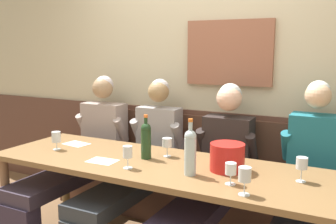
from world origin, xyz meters
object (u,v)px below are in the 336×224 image
(dining_table, at_px, (156,172))
(wine_glass_mid_left, at_px, (302,164))
(person_left_seat, at_px, (81,151))
(wine_glass_mid_right, at_px, (56,138))
(wine_bottle_clear_water, at_px, (146,139))
(person_center_right_seat, at_px, (138,162))
(person_center_left_seat, at_px, (307,183))
(person_right_seat, at_px, (213,172))
(wine_glass_near_bucket, at_px, (245,175))
(wall_bench, at_px, (195,191))
(wine_glass_center_rear, at_px, (231,170))
(wine_glass_right_end, at_px, (128,153))
(ice_bucket, at_px, (227,157))
(wine_glass_center_front, at_px, (167,143))
(wine_bottle_green_tall, at_px, (190,151))

(dining_table, bearing_deg, wine_glass_mid_left, 3.77)
(dining_table, bearing_deg, person_left_seat, 161.09)
(wine_glass_mid_right, bearing_deg, wine_bottle_clear_water, 8.93)
(person_center_right_seat, relative_size, person_center_left_seat, 0.97)
(person_left_seat, relative_size, person_right_seat, 1.00)
(person_center_right_seat, xyz_separation_m, wine_glass_mid_left, (1.34, -0.25, 0.25))
(person_right_seat, bearing_deg, person_left_seat, -179.84)
(person_right_seat, xyz_separation_m, wine_bottle_clear_water, (-0.43, -0.28, 0.27))
(person_left_seat, xyz_separation_m, wine_glass_near_bucket, (1.71, -0.64, 0.24))
(wall_bench, height_order, wine_glass_mid_right, wall_bench)
(wall_bench, bearing_deg, wine_glass_center_rear, -55.32)
(wine_bottle_clear_water, bearing_deg, person_right_seat, 33.48)
(person_center_right_seat, height_order, wine_glass_center_rear, person_center_right_seat)
(person_right_seat, relative_size, wine_glass_near_bucket, 7.93)
(person_center_left_seat, relative_size, wine_glass_right_end, 8.37)
(person_center_right_seat, distance_m, wine_glass_mid_right, 0.70)
(person_left_seat, height_order, wine_glass_near_bucket, person_left_seat)
(ice_bucket, bearing_deg, wine_glass_near_bucket, -58.55)
(wall_bench, xyz_separation_m, wine_glass_mid_right, (-0.89, -0.77, 0.56))
(wine_glass_near_bucket, bearing_deg, wine_glass_center_front, 147.07)
(wine_glass_center_rear, bearing_deg, person_right_seat, 120.44)
(person_right_seat, xyz_separation_m, wine_glass_center_front, (-0.31, -0.17, 0.22))
(wall_bench, xyz_separation_m, wine_glass_near_bucket, (0.74, -1.01, 0.58))
(person_left_seat, height_order, person_right_seat, person_left_seat)
(person_center_left_seat, distance_m, wine_bottle_green_tall, 0.87)
(dining_table, xyz_separation_m, wine_glass_near_bucket, (0.74, -0.30, 0.19))
(wine_glass_right_end, xyz_separation_m, wine_glass_near_bucket, (0.84, -0.10, 0.00))
(wine_bottle_green_tall, xyz_separation_m, wine_glass_near_bucket, (0.41, -0.17, -0.05))
(person_left_seat, relative_size, ice_bucket, 5.55)
(wall_bench, height_order, wine_glass_near_bucket, wall_bench)
(wine_bottle_clear_water, xyz_separation_m, wine_glass_mid_left, (1.10, 0.01, -0.03))
(wine_glass_mid_left, bearing_deg, dining_table, -176.23)
(wine_glass_mid_left, height_order, wine_glass_near_bucket, wine_glass_near_bucket)
(person_left_seat, bearing_deg, wine_glass_mid_right, -77.13)
(person_left_seat, bearing_deg, wine_glass_right_end, -31.79)
(wine_glass_mid_right, relative_size, wine_glass_center_rear, 1.10)
(ice_bucket, relative_size, wine_bottle_green_tall, 0.63)
(wine_glass_center_front, relative_size, wine_glass_center_rear, 1.06)
(dining_table, height_order, person_center_left_seat, person_center_left_seat)
(person_right_seat, distance_m, wine_glass_mid_left, 0.77)
(wine_glass_center_rear, bearing_deg, wine_bottle_green_tall, 170.48)
(wall_bench, relative_size, wine_glass_right_end, 17.92)
(wine_glass_mid_right, bearing_deg, person_right_seat, 18.62)
(wall_bench, distance_m, wine_glass_mid_right, 1.30)
(dining_table, xyz_separation_m, person_right_seat, (0.31, 0.34, -0.05))
(wine_bottle_green_tall, distance_m, wine_glass_mid_left, 0.69)
(wine_bottle_green_tall, distance_m, wine_glass_center_rear, 0.30)
(person_center_left_seat, height_order, wine_glass_center_rear, person_center_left_seat)
(person_left_seat, relative_size, wine_glass_right_end, 8.17)
(wine_glass_right_end, distance_m, wine_glass_center_rear, 0.72)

